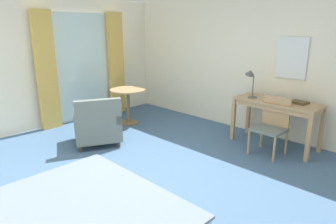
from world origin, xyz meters
TOP-DOWN VIEW (x-y plane):
  - ground at (0.00, 0.00)m, footprint 6.07×6.52m
  - wall_back at (0.00, 3.00)m, footprint 5.67×0.12m
  - wall_right at (2.78, 0.00)m, footprint 0.12×6.12m
  - balcony_glass_door at (0.91, 2.92)m, footprint 1.19×0.02m
  - curtain_panel_left at (0.09, 2.82)m, footprint 0.38×0.10m
  - curtain_panel_right at (1.72, 2.82)m, footprint 0.37×0.10m
  - writing_desk at (2.31, -0.76)m, footprint 0.59×1.38m
  - desk_chair at (1.98, -0.86)m, footprint 0.45×0.47m
  - desk_lamp at (2.33, -0.24)m, footprint 0.28×0.29m
  - closed_book at (2.39, -1.08)m, footprint 0.24×0.29m
  - armchair_by_window at (0.26, 1.42)m, footprint 0.99×0.99m
  - round_cafe_table at (1.35, 1.96)m, footprint 0.72×0.72m
  - wall_mirror at (2.70, -0.76)m, footprint 0.02×0.52m

SIDE VIEW (x-z plane):
  - ground at x=0.00m, z-range -0.10..0.00m
  - armchair_by_window at x=0.26m, z-range -0.08..0.76m
  - desk_chair at x=1.98m, z-range 0.04..0.95m
  - round_cafe_table at x=1.35m, z-range 0.18..0.90m
  - writing_desk at x=2.31m, z-range 0.29..1.07m
  - closed_book at x=2.39m, z-range 0.78..0.82m
  - balcony_glass_door at x=0.91m, z-range 0.00..2.23m
  - desk_lamp at x=2.33m, z-range 0.87..1.36m
  - curtain_panel_left at x=0.09m, z-range 0.00..2.26m
  - curtain_panel_right at x=1.72m, z-range 0.00..2.26m
  - wall_back at x=0.00m, z-range 0.00..2.53m
  - wall_right at x=2.78m, z-range 0.00..2.53m
  - wall_mirror at x=2.70m, z-range 1.10..1.79m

